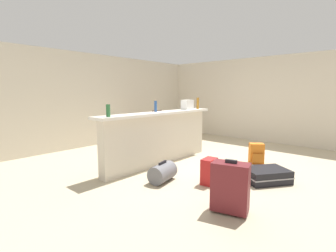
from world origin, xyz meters
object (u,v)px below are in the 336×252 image
Objects in this scene: suitcase_flat_black at (266,175)px; backpack_orange at (256,154)px; bottle_blue at (156,106)px; dining_chair_far_side at (155,124)px; suitcase_upright_maroon at (230,187)px; bottle_green at (108,111)px; bottle_amber at (198,103)px; dining_chair_near_partition at (183,127)px; grocery_bag at (187,105)px; backpack_red at (210,172)px; duffel_bag_grey at (163,173)px; dining_table at (169,121)px.

suitcase_flat_black is 2.06× the size of backpack_orange.
bottle_blue is at bearing 131.56° from backpack_orange.
suitcase_upright_maroon is at bearing -123.81° from dining_chair_far_side.
backpack_orange is (2.62, -1.43, -0.97)m from bottle_green.
backpack_orange is (0.09, -1.43, -1.01)m from bottle_amber.
bottle_blue is 2.56m from dining_chair_far_side.
bottle_blue is 1.30m from bottle_amber.
dining_chair_near_partition is 1.07× the size of suitcase_flat_black.
bottle_green is at bearing 130.55° from suitcase_flat_black.
grocery_bag is 2.13m from backpack_red.
bottle_blue is 0.24× the size of dining_chair_near_partition.
bottle_green is 0.22× the size of dining_chair_far_side.
suitcase_flat_black is at bearing -108.20° from dining_chair_far_side.
bottle_green is at bearing 99.29° from suitcase_upright_maroon.
duffel_bag_grey is at bearing -129.46° from bottle_blue.
bottle_amber is 0.40× the size of suitcase_upright_maroon.
suitcase_flat_black is 1.29× the size of suitcase_upright_maroon.
dining_chair_far_side is 4.10m from suitcase_flat_black.
dining_table is 0.59m from dining_chair_near_partition.
dining_chair_far_side is (1.73, 1.76, -0.67)m from bottle_blue.
dining_chair_far_side is 1.76× the size of duffel_bag_grey.
backpack_red is at bearing -121.59° from dining_chair_far_side.
dining_chair_near_partition reaches higher than suitcase_upright_maroon.
bottle_blue is 0.53× the size of backpack_orange.
bottle_blue is at bearing -134.45° from dining_chair_far_side.
dining_table is (2.94, 1.31, -0.53)m from bottle_green.
bottle_blue is at bearing -145.61° from dining_table.
bottle_amber is 2.28m from backpack_red.
backpack_red is (-1.94, -2.06, -0.31)m from dining_chair_near_partition.
backpack_red is (0.98, -1.33, -0.97)m from bottle_green.
suitcase_upright_maroon is (-0.90, -2.16, -0.86)m from bottle_blue.
bottle_green is 0.24× the size of suitcase_flat_black.
backpack_orange is at bearing -97.68° from dining_chair_near_partition.
bottle_green reaches higher than dining_chair_far_side.
bottle_green is 0.49× the size of backpack_orange.
bottle_green is 3.27m from dining_table.
backpack_red is (0.64, 0.70, -0.13)m from suitcase_upright_maroon.
bottle_green is 0.49× the size of backpack_red.
grocery_bag reaches higher than bottle_green.
bottle_green is 3.58m from dining_chair_far_side.
suitcase_upright_maroon is (0.33, -2.03, -0.85)m from bottle_green.
suitcase_upright_maroon is at bearing -137.21° from bottle_amber.
dining_chair_near_partition and dining_chair_far_side have the same top height.
dining_table is at bearing 23.99° from bottle_green.
bottle_amber is at bearing -117.89° from dining_chair_near_partition.
grocery_bag is at bearing 2.25° from bottle_green.
backpack_red is (-0.25, -1.46, -0.98)m from bottle_blue.
dining_table is 3.15m from duffel_bag_grey.
bottle_blue is 0.42× the size of duffel_bag_grey.
grocery_bag reaches higher than suitcase_flat_black.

